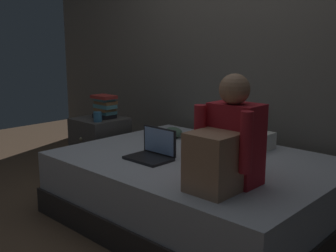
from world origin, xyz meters
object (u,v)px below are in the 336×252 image
nightstand (101,148)px  mug (98,117)px  bed (197,189)px  person_sitting (227,145)px  pillow (234,139)px  laptop (153,151)px  book_stack (105,106)px  clothes_pile (170,133)px

nightstand → mug: bearing=-42.7°
bed → mug: (-1.17, -0.02, 0.40)m
person_sitting → pillow: 0.96m
nightstand → laptop: size_ratio=1.86×
bed → nightstand: bearing=175.4°
bed → book_stack: 1.36m
bed → clothes_pile: 0.69m
person_sitting → laptop: (-0.71, 0.10, -0.20)m
person_sitting → laptop: size_ratio=2.05×
pillow → book_stack: bearing=-166.5°
person_sitting → book_stack: (-1.77, 0.50, -0.03)m
person_sitting → mug: person_sitting is taller
laptop → mug: (-0.96, 0.23, 0.10)m
laptop → clothes_pile: laptop is taller
bed → pillow: 0.55m
person_sitting → clothes_pile: size_ratio=2.75×
laptop → mug: 0.99m
person_sitting → book_stack: 1.84m
nightstand → mug: size_ratio=6.60×
bed → nightstand: 1.31m
laptop → clothes_pile: (-0.34, 0.54, -0.01)m
bed → person_sitting: size_ratio=3.05×
bed → mug: bearing=-179.3°
bed → nightstand: nightstand is taller
person_sitting → mug: 1.71m
laptop → nightstand: bearing=162.1°
bed → person_sitting: 0.79m
clothes_pile → bed: bearing=-28.1°
bed → book_stack: book_stack is taller
pillow → book_stack: size_ratio=2.45×
bed → book_stack: bearing=173.5°
person_sitting → laptop: 0.75m
bed → book_stack: (-1.27, 0.14, 0.47)m
bed → laptop: laptop is taller
pillow → clothes_pile: bearing=-164.8°
book_stack → person_sitting: bearing=-15.7°
nightstand → mug: (0.13, -0.12, 0.34)m
bed → mug: 1.24m
bed → clothes_pile: clothes_pile is taller
person_sitting → nightstand: bearing=165.8°
pillow → book_stack: 1.32m
mug → clothes_pile: size_ratio=0.38×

